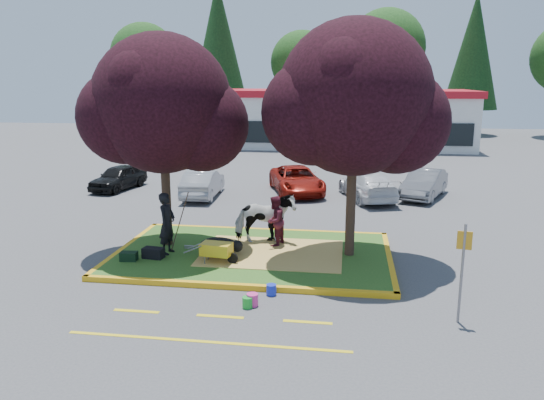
# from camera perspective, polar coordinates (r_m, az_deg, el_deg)

# --- Properties ---
(ground) EXTENTS (90.00, 90.00, 0.00)m
(ground) POSITION_cam_1_polar(r_m,az_deg,el_deg) (16.22, -2.08, -6.11)
(ground) COLOR #424244
(ground) RESTS_ON ground
(median_island) EXTENTS (8.00, 5.00, 0.15)m
(median_island) POSITION_cam_1_polar(r_m,az_deg,el_deg) (16.20, -2.08, -5.86)
(median_island) COLOR #29581B
(median_island) RESTS_ON ground
(curb_near) EXTENTS (8.30, 0.16, 0.15)m
(curb_near) POSITION_cam_1_polar(r_m,az_deg,el_deg) (13.83, -4.01, -9.27)
(curb_near) COLOR #EBA813
(curb_near) RESTS_ON ground
(curb_far) EXTENTS (8.30, 0.16, 0.15)m
(curb_far) POSITION_cam_1_polar(r_m,az_deg,el_deg) (18.63, -0.67, -3.33)
(curb_far) COLOR #EBA813
(curb_far) RESTS_ON ground
(curb_left) EXTENTS (0.16, 5.30, 0.15)m
(curb_left) POSITION_cam_1_polar(r_m,az_deg,el_deg) (17.37, -15.50, -5.03)
(curb_left) COLOR #EBA813
(curb_left) RESTS_ON ground
(curb_right) EXTENTS (0.16, 5.30, 0.15)m
(curb_right) POSITION_cam_1_polar(r_m,az_deg,el_deg) (16.02, 12.53, -6.40)
(curb_right) COLOR #EBA813
(curb_right) RESTS_ON ground
(straw_bedding) EXTENTS (4.20, 3.00, 0.01)m
(straw_bedding) POSITION_cam_1_polar(r_m,az_deg,el_deg) (16.08, 0.03, -5.69)
(straw_bedding) COLOR #DBB55A
(straw_bedding) RESTS_ON median_island
(tree_purple_left) EXTENTS (5.06, 4.20, 6.51)m
(tree_purple_left) POSITION_cam_1_polar(r_m,az_deg,el_deg) (16.45, -11.67, 9.43)
(tree_purple_left) COLOR black
(tree_purple_left) RESTS_ON median_island
(tree_purple_right) EXTENTS (5.30, 4.40, 6.82)m
(tree_purple_right) POSITION_cam_1_polar(r_m,az_deg,el_deg) (15.28, 8.91, 10.04)
(tree_purple_right) COLOR black
(tree_purple_right) RESTS_ON median_island
(fire_lane_stripe_a) EXTENTS (1.10, 0.12, 0.01)m
(fire_lane_stripe_a) POSITION_cam_1_polar(r_m,az_deg,el_deg) (13.01, -14.37, -11.50)
(fire_lane_stripe_a) COLOR yellow
(fire_lane_stripe_a) RESTS_ON ground
(fire_lane_stripe_b) EXTENTS (1.10, 0.12, 0.01)m
(fire_lane_stripe_b) POSITION_cam_1_polar(r_m,az_deg,el_deg) (12.42, -5.61, -12.36)
(fire_lane_stripe_b) COLOR yellow
(fire_lane_stripe_b) RESTS_ON ground
(fire_lane_stripe_c) EXTENTS (1.10, 0.12, 0.01)m
(fire_lane_stripe_c) POSITION_cam_1_polar(r_m,az_deg,el_deg) (12.13, 3.85, -12.97)
(fire_lane_stripe_c) COLOR yellow
(fire_lane_stripe_c) RESTS_ON ground
(fire_lane_long) EXTENTS (6.00, 0.10, 0.01)m
(fire_lane_long) POSITION_cam_1_polar(r_m,az_deg,el_deg) (11.38, -7.09, -14.89)
(fire_lane_long) COLOR yellow
(fire_lane_long) RESTS_ON ground
(retail_building) EXTENTS (20.40, 8.40, 4.40)m
(retail_building) POSITION_cam_1_polar(r_m,az_deg,el_deg) (43.18, 7.26, 8.82)
(retail_building) COLOR silver
(retail_building) RESTS_ON ground
(treeline) EXTENTS (46.58, 7.80, 14.63)m
(treeline) POSITION_cam_1_polar(r_m,az_deg,el_deg) (52.77, 6.78, 15.53)
(treeline) COLOR black
(treeline) RESTS_ON ground
(cow) EXTENTS (2.06, 1.41, 1.59)m
(cow) POSITION_cam_1_polar(r_m,az_deg,el_deg) (16.89, -0.76, -1.98)
(cow) COLOR silver
(cow) RESTS_ON median_island
(calf) EXTENTS (1.31, 0.94, 0.51)m
(calf) POSITION_cam_1_polar(r_m,az_deg,el_deg) (16.00, -5.74, -4.92)
(calf) COLOR black
(calf) RESTS_ON median_island
(handler) EXTENTS (0.53, 0.73, 1.86)m
(handler) POSITION_cam_1_polar(r_m,az_deg,el_deg) (16.11, -11.22, -2.48)
(handler) COLOR black
(handler) RESTS_ON median_island
(visitor_a) EXTENTS (0.82, 0.92, 1.59)m
(visitor_a) POSITION_cam_1_polar(r_m,az_deg,el_deg) (16.59, 0.29, -2.26)
(visitor_a) COLOR #4C1523
(visitor_a) RESTS_ON median_island
(visitor_b) EXTENTS (0.34, 0.67, 1.09)m
(visitor_b) POSITION_cam_1_polar(r_m,az_deg,el_deg) (17.14, -0.06, -2.62)
(visitor_b) COLOR black
(visitor_b) RESTS_ON median_island
(wheelbarrow) EXTENTS (1.55, 0.62, 0.58)m
(wheelbarrow) POSITION_cam_1_polar(r_m,az_deg,el_deg) (15.21, -5.98, -5.30)
(wheelbarrow) COLOR black
(wheelbarrow) RESTS_ON median_island
(gear_bag_dark) EXTENTS (0.64, 0.40, 0.31)m
(gear_bag_dark) POSITION_cam_1_polar(r_m,az_deg,el_deg) (15.98, -12.64, -5.58)
(gear_bag_dark) COLOR black
(gear_bag_dark) RESTS_ON median_island
(gear_bag_green) EXTENTS (0.50, 0.34, 0.25)m
(gear_bag_green) POSITION_cam_1_polar(r_m,az_deg,el_deg) (15.95, -15.15, -5.87)
(gear_bag_green) COLOR black
(gear_bag_green) RESTS_ON median_island
(sign_post) EXTENTS (0.32, 0.08, 2.26)m
(sign_post) POSITION_cam_1_polar(r_m,az_deg,el_deg) (12.30, 19.82, -6.43)
(sign_post) COLOR slate
(sign_post) RESTS_ON ground
(bucket_green) EXTENTS (0.26, 0.26, 0.26)m
(bucket_green) POSITION_cam_1_polar(r_m,az_deg,el_deg) (12.76, -2.65, -10.94)
(bucket_green) COLOR green
(bucket_green) RESTS_ON ground
(bucket_pink) EXTENTS (0.30, 0.30, 0.30)m
(bucket_pink) POSITION_cam_1_polar(r_m,az_deg,el_deg) (12.85, -2.13, -10.68)
(bucket_pink) COLOR #E0318B
(bucket_pink) RESTS_ON ground
(bucket_blue) EXTENTS (0.26, 0.26, 0.27)m
(bucket_blue) POSITION_cam_1_polar(r_m,az_deg,el_deg) (13.44, -0.08, -9.63)
(bucket_blue) COLOR #182CC5
(bucket_blue) RESTS_ON ground
(car_black) EXTENTS (2.02, 3.67, 1.18)m
(car_black) POSITION_cam_1_polar(r_m,az_deg,el_deg) (26.86, -16.20, 2.36)
(car_black) COLOR black
(car_black) RESTS_ON ground
(car_silver) EXTENTS (1.51, 3.85, 1.25)m
(car_silver) POSITION_cam_1_polar(r_m,az_deg,el_deg) (24.33, -7.45, 1.78)
(car_silver) COLOR #929499
(car_silver) RESTS_ON ground
(car_red) EXTENTS (3.28, 4.89, 1.25)m
(car_red) POSITION_cam_1_polar(r_m,az_deg,el_deg) (24.99, 2.67, 2.17)
(car_red) COLOR maroon
(car_red) RESTS_ON ground
(car_white) EXTENTS (2.92, 4.59, 1.24)m
(car_white) POSITION_cam_1_polar(r_m,az_deg,el_deg) (24.08, 10.25, 1.55)
(car_white) COLOR silver
(car_white) RESTS_ON ground
(car_grey) EXTENTS (2.62, 4.07, 1.27)m
(car_grey) POSITION_cam_1_polar(r_m,az_deg,el_deg) (24.98, 16.06, 1.69)
(car_grey) COLOR #5B5D63
(car_grey) RESTS_ON ground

